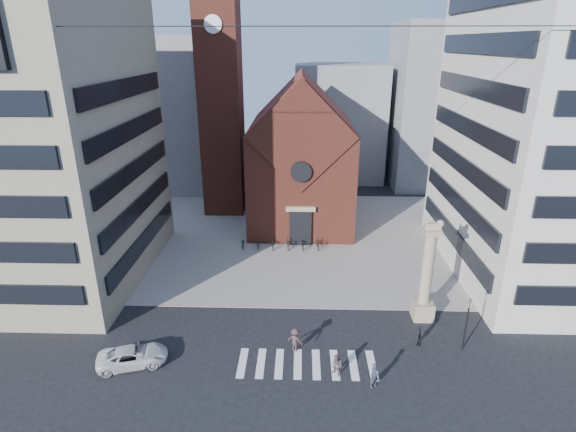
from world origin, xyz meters
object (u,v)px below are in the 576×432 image
object	(u,v)px
pedestrian_1	(337,365)
scooter_0	(243,243)
lion_column	(426,280)
pedestrian_2	(418,336)
white_car	(133,356)
traffic_light	(466,323)
pedestrian_0	(374,376)

from	to	relation	value
pedestrian_1	scooter_0	world-z (taller)	pedestrian_1
lion_column	pedestrian_2	bearing A→B (deg)	-108.42
white_car	pedestrian_2	bearing A→B (deg)	-98.73
traffic_light	pedestrian_2	xyz separation A→B (m)	(-3.23, 0.29, -1.42)
pedestrian_2	scooter_0	size ratio (longest dim) A/B	0.91
white_car	scooter_0	world-z (taller)	white_car
pedestrian_1	pedestrian_2	world-z (taller)	pedestrian_2
traffic_light	scooter_0	size ratio (longest dim) A/B	2.26
scooter_0	lion_column	bearing A→B (deg)	-43.35
pedestrian_0	pedestrian_2	distance (m)	5.86
white_car	scooter_0	size ratio (longest dim) A/B	2.49
pedestrian_0	pedestrian_1	xyz separation A→B (m)	(-2.37, 1.03, -0.08)
lion_column	traffic_light	bearing A→B (deg)	-63.54
pedestrian_1	pedestrian_0	bearing A→B (deg)	16.92
pedestrian_0	pedestrian_2	bearing A→B (deg)	17.35
traffic_light	white_car	size ratio (longest dim) A/B	0.91
traffic_light	scooter_0	world-z (taller)	traffic_light
traffic_light	pedestrian_1	bearing A→B (deg)	-162.06
lion_column	scooter_0	world-z (taller)	lion_column
white_car	pedestrian_1	distance (m)	14.17
white_car	pedestrian_2	size ratio (longest dim) A/B	2.74
pedestrian_1	pedestrian_2	xyz separation A→B (m)	(6.24, 3.36, 0.06)
lion_column	white_car	bearing A→B (deg)	-163.63
white_car	pedestrian_2	xyz separation A→B (m)	(20.39, 2.64, 0.21)
lion_column	pedestrian_2	size ratio (longest dim) A/B	5.00
pedestrian_2	scooter_0	world-z (taller)	pedestrian_2
lion_column	traffic_light	distance (m)	4.62
pedestrian_1	traffic_light	bearing A→B (deg)	58.45
pedestrian_0	pedestrian_2	size ratio (longest dim) A/B	1.03
white_car	pedestrian_0	size ratio (longest dim) A/B	2.65
pedestrian_0	pedestrian_2	xyz separation A→B (m)	(3.88, 4.39, -0.03)
white_car	scooter_0	xyz separation A→B (m)	(5.35, 19.24, -0.11)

